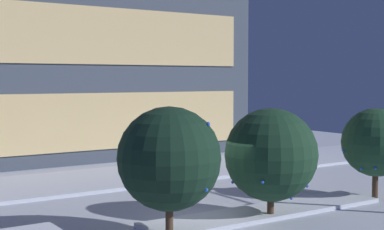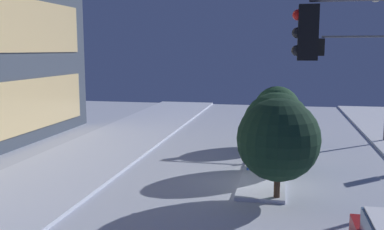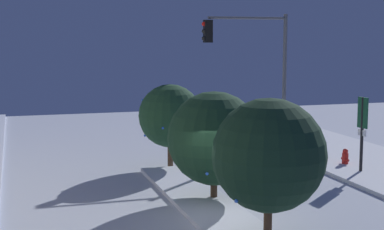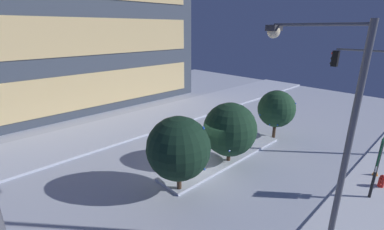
{
  "view_description": "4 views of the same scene",
  "coord_description": "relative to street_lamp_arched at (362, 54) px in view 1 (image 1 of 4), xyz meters",
  "views": [
    {
      "loc": [
        -9.74,
        -14.31,
        4.47
      ],
      "look_at": [
        0.31,
        0.79,
        3.31
      ],
      "focal_mm": 53.61,
      "sensor_mm": 36.0,
      "label": 1
    },
    {
      "loc": [
        -16.82,
        -0.84,
        5.35
      ],
      "look_at": [
        -1.35,
        2.38,
        2.99
      ],
      "focal_mm": 41.02,
      "sensor_mm": 36.0,
      "label": 2
    },
    {
      "loc": [
        -14.93,
        5.45,
        5.17
      ],
      "look_at": [
        0.04,
        0.85,
        3.13
      ],
      "focal_mm": 54.97,
      "sensor_mm": 36.0,
      "label": 3
    },
    {
      "loc": [
        -8.49,
        -8.86,
        7.38
      ],
      "look_at": [
        1.83,
        1.81,
        2.43
      ],
      "focal_mm": 24.53,
      "sensor_mm": 36.0,
      "label": 4
    }
  ],
  "objects": [
    {
      "name": "decorated_tree_left_of_median",
      "position": [
        7.39,
        5.45,
        -2.89
      ],
      "size": [
        2.53,
        2.53,
        3.38
      ],
      "color": "#473323",
      "rests_on": "ground"
    },
    {
      "name": "street_lamp_arched",
      "position": [
        0.0,
        0.0,
        0.0
      ],
      "size": [
        0.56,
        3.24,
        7.63
      ],
      "rotation": [
        0.0,
        0.0,
        1.58
      ],
      "color": "#565960",
      "rests_on": "ground"
    },
    {
      "name": "curb_strip_far",
      "position": [
        -0.2,
        14.56,
        -4.93
      ],
      "size": [
        52.0,
        5.2,
        0.14
      ],
      "primitive_type": "cube",
      "color": "silver",
      "rests_on": "ground"
    },
    {
      "name": "decorated_tree_right_of_median",
      "position": [
        -1.68,
        5.27,
        -2.77
      ],
      "size": [
        2.94,
        2.94,
        3.7
      ],
      "color": "#473323",
      "rests_on": "ground"
    },
    {
      "name": "median_strip",
      "position": [
        2.49,
        5.87,
        -4.93
      ],
      "size": [
        9.0,
        1.8,
        0.14
      ],
      "primitive_type": "cube",
      "color": "silver",
      "rests_on": "ground"
    },
    {
      "name": "ground",
      "position": [
        -0.2,
        6.01,
        -5.0
      ],
      "size": [
        52.0,
        52.0,
        0.0
      ],
      "primitive_type": "plane",
      "color": "silver"
    },
    {
      "name": "decorated_tree_median",
      "position": [
        2.2,
        5.4,
        -2.96
      ],
      "size": [
        2.98,
        2.98,
        3.54
      ],
      "color": "#473323",
      "rests_on": "ground"
    }
  ]
}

